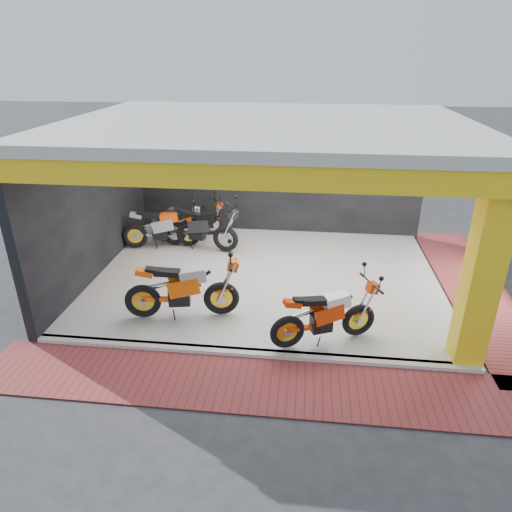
# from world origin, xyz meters

# --- Properties ---
(ground) EXTENTS (80.00, 80.00, 0.00)m
(ground) POSITION_xyz_m (0.00, 0.00, 0.00)
(ground) COLOR #2D2D30
(ground) RESTS_ON ground
(showroom_floor) EXTENTS (8.00, 6.00, 0.10)m
(showroom_floor) POSITION_xyz_m (0.00, 2.00, 0.05)
(showroom_floor) COLOR white
(showroom_floor) RESTS_ON ground
(showroom_ceiling) EXTENTS (8.40, 6.40, 0.20)m
(showroom_ceiling) POSITION_xyz_m (0.00, 2.00, 3.60)
(showroom_ceiling) COLOR beige
(showroom_ceiling) RESTS_ON corner_column
(back_wall) EXTENTS (8.20, 0.20, 3.50)m
(back_wall) POSITION_xyz_m (0.00, 5.10, 1.75)
(back_wall) COLOR black
(back_wall) RESTS_ON ground
(left_wall) EXTENTS (0.20, 6.20, 3.50)m
(left_wall) POSITION_xyz_m (-4.10, 2.00, 1.75)
(left_wall) COLOR black
(left_wall) RESTS_ON ground
(corner_column) EXTENTS (0.50, 0.50, 3.50)m
(corner_column) POSITION_xyz_m (3.75, -0.75, 1.75)
(corner_column) COLOR yellow
(corner_column) RESTS_ON ground
(header_beam_front) EXTENTS (8.40, 0.30, 0.40)m
(header_beam_front) POSITION_xyz_m (0.00, -1.00, 3.30)
(header_beam_front) COLOR yellow
(header_beam_front) RESTS_ON corner_column
(header_beam_right) EXTENTS (0.30, 6.40, 0.40)m
(header_beam_right) POSITION_xyz_m (4.00, 2.00, 3.30)
(header_beam_right) COLOR yellow
(header_beam_right) RESTS_ON corner_column
(floor_kerb) EXTENTS (8.00, 0.20, 0.10)m
(floor_kerb) POSITION_xyz_m (0.00, -1.02, 0.05)
(floor_kerb) COLOR white
(floor_kerb) RESTS_ON ground
(paver_front) EXTENTS (9.00, 1.40, 0.03)m
(paver_front) POSITION_xyz_m (0.00, -1.80, 0.01)
(paver_front) COLOR maroon
(paver_front) RESTS_ON ground
(paver_right) EXTENTS (1.40, 7.00, 0.03)m
(paver_right) POSITION_xyz_m (4.80, 2.00, 0.01)
(paver_right) COLOR maroon
(paver_right) RESTS_ON ground
(moto_hero) EXTENTS (2.30, 1.57, 1.32)m
(moto_hero) POSITION_xyz_m (1.93, -0.32, 0.76)
(moto_hero) COLOR red
(moto_hero) RESTS_ON showroom_floor
(moto_row_a) EXTENTS (2.52, 1.32, 1.46)m
(moto_row_a) POSITION_xyz_m (-0.73, 0.13, 0.83)
(moto_row_a) COLOR #F5580A
(moto_row_a) RESTS_ON showroom_floor
(moto_row_b) EXTENTS (2.46, 1.29, 1.43)m
(moto_row_b) POSITION_xyz_m (-1.20, 3.26, 0.81)
(moto_row_b) COLOR black
(moto_row_b) RESTS_ON showroom_floor
(moto_row_c) EXTENTS (2.33, 1.24, 1.35)m
(moto_row_c) POSITION_xyz_m (-2.26, 3.52, 0.78)
(moto_row_c) COLOR #95979C
(moto_row_c) RESTS_ON showroom_floor
(moto_row_d) EXTENTS (1.98, 1.53, 1.15)m
(moto_row_d) POSITION_xyz_m (-1.77, 4.46, 0.67)
(moto_row_d) COLOR #DD3D09
(moto_row_d) RESTS_ON showroom_floor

